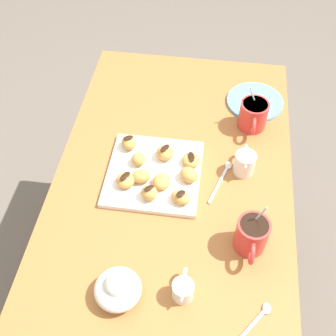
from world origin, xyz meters
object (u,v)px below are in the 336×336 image
Objects in this scene: saucer_sky_left at (255,102)px; beignet_5 at (149,193)px; dining_table at (174,199)px; cream_pitcher_white at (245,162)px; beignet_6 at (129,143)px; ice_cream_bowl at (118,288)px; beignet_4 at (138,160)px; chocolate_sauce_pitcher at (183,289)px; coffee_mug_red_left at (253,115)px; beignet_8 at (191,160)px; beignet_0 at (126,180)px; beignet_2 at (189,175)px; beignet_3 at (162,181)px; coffee_mug_red_right at (252,235)px; beignet_9 at (181,197)px; beignet_7 at (165,153)px; pastry_plate_square at (154,173)px; beignet_1 at (141,176)px.

saucer_sky_left is 4.00× the size of beignet_5.
dining_table is 10.35× the size of cream_pitcher_white.
beignet_6 is at bearing -95.49° from cream_pitcher_white.
ice_cream_bowl is 0.39m from beignet_4.
chocolate_sauce_pitcher reaches higher than beignet_6.
coffee_mug_red_left is 2.60× the size of beignet_8.
beignet_0 is at bearing -115.32° from beignet_5.
beignet_2 is 1.01× the size of beignet_8.
coffee_mug_red_left is at bearing 145.22° from beignet_2.
chocolate_sauce_pitcher is 1.69× the size of beignet_3.
beignet_8 is (0.19, -0.18, -0.02)m from coffee_mug_red_left.
coffee_mug_red_right reaches higher than saucer_sky_left.
beignet_4 is at bearing -88.57° from dining_table.
beignet_0 reaches higher than beignet_8.
beignet_9 is at bearing 88.53° from beignet_5.
beignet_2 is 1.07× the size of beignet_6.
coffee_mug_red_left is 0.31m from beignet_7.
pastry_plate_square is 4.93× the size of beignet_3.
saucer_sky_left is 0.46m from beignet_6.
beignet_2 reaches higher than beignet_0.
beignet_9 is at bearing 64.69° from beignet_1.
coffee_mug_red_right is 0.36m from beignet_7.
beignet_7 is (0.03, 0.11, -0.00)m from beignet_6.
beignet_1 is (0.39, -0.32, 0.03)m from saucer_sky_left.
beignet_2 is at bearing 83.27° from pastry_plate_square.
beignet_8 is at bearing 98.44° from beignet_4.
cream_pitcher_white is 0.15m from beignet_8.
cream_pitcher_white is (-0.05, 0.26, 0.03)m from pastry_plate_square.
cream_pitcher_white is 0.35m from beignet_6.
beignet_1 is (-0.33, -0.00, -0.00)m from ice_cream_bowl.
beignet_2 is at bearing -0.84° from beignet_8.
beignet_5 is (0.12, -0.05, 0.18)m from dining_table.
coffee_mug_red_left is at bearing 130.18° from beignet_0.
beignet_9 is at bearing 50.14° from beignet_4.
beignet_5 is at bearing -91.47° from beignet_9.
ice_cream_bowl is 1.22× the size of chocolate_sauce_pitcher.
beignet_9 is (0.05, 0.06, 0.00)m from beignet_3.
chocolate_sauce_pitcher is 1.69× the size of beignet_0.
beignet_3 is 0.10m from beignet_4.
coffee_mug_red_right is 0.30m from beignet_8.
coffee_mug_red_right reaches higher than pastry_plate_square.
coffee_mug_red_right is 0.30m from beignet_5.
beignet_3 is 1.16× the size of beignet_5.
beignet_6 is (-0.14, -0.02, 0.00)m from beignet_0.
ice_cream_bowl is at bearing -4.08° from pastry_plate_square.
beignet_0 is 0.10m from beignet_3.
pastry_plate_square is at bearing -135.78° from beignet_9.
dining_table is 0.42m from chocolate_sauce_pitcher.
beignet_4 is at bearing -116.02° from pastry_plate_square.
chocolate_sauce_pitcher reaches higher than beignet_7.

